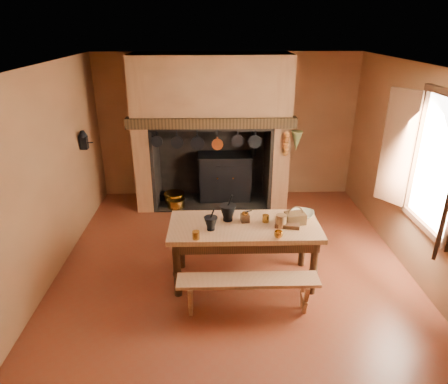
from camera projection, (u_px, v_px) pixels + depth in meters
name	position (u px, v px, depth m)	size (l,w,h in m)	color
floor	(233.00, 267.00, 5.82)	(5.50, 5.50, 0.00)	maroon
ceiling	(235.00, 67.00, 4.72)	(5.50, 5.50, 0.00)	silver
back_wall	(227.00, 127.00, 7.80)	(5.00, 0.02, 2.80)	#99653D
wall_left	(43.00, 179.00, 5.21)	(0.02, 5.50, 2.80)	#99653D
wall_right	(421.00, 176.00, 5.33)	(0.02, 5.50, 2.80)	#99653D
wall_front	(254.00, 321.00, 2.74)	(5.00, 0.02, 2.80)	#99653D
chimney_breast	(211.00, 111.00, 7.22)	(2.95, 0.96, 2.80)	#99653D
iron_range	(225.00, 176.00, 7.88)	(1.12, 0.55, 1.60)	black
hearth_pans	(174.00, 200.00, 7.79)	(0.51, 0.62, 0.20)	#AF7A28
hanging_pans	(209.00, 142.00, 6.94)	(1.92, 0.29, 0.27)	black
onion_string	(286.00, 144.00, 6.96)	(0.12, 0.10, 0.46)	#9A471C
herb_bunch	(296.00, 141.00, 6.95)	(0.20, 0.20, 0.35)	#515528
window	(429.00, 164.00, 4.84)	(0.39, 1.75, 1.76)	white
wall_coffee_mill	(83.00, 139.00, 6.59)	(0.23, 0.16, 0.31)	black
work_table	(244.00, 233.00, 5.27)	(1.97, 0.88, 0.85)	#B37F52
bench_front	(248.00, 287.00, 4.79)	(1.70, 0.30, 0.48)	#B37F52
bench_back	(240.00, 229.00, 6.12)	(1.72, 0.30, 0.48)	#B37F52
mortar_large	(228.00, 212.00, 5.28)	(0.22, 0.22, 0.37)	black
mortar_small	(211.00, 223.00, 5.05)	(0.18, 0.18, 0.30)	black
coffee_grinder	(245.00, 217.00, 5.27)	(0.15, 0.12, 0.17)	#3B1D12
brass_mug_a	(196.00, 235.00, 4.85)	(0.09, 0.09, 0.10)	#AF7A28
brass_mug_b	(266.00, 219.00, 5.26)	(0.09, 0.09, 0.10)	#AF7A28
mixing_bowl	(302.00, 215.00, 5.40)	(0.31, 0.31, 0.08)	beige
stoneware_crock	(281.00, 221.00, 5.12)	(0.13, 0.13, 0.17)	brown
glass_jar	(283.00, 220.00, 5.18)	(0.08, 0.08, 0.14)	beige
wicker_basket	(295.00, 218.00, 5.22)	(0.28, 0.22, 0.25)	#442914
wooden_tray	(287.00, 224.00, 5.18)	(0.31, 0.22, 0.05)	#3B1D12
brass_cup	(279.00, 234.00, 4.88)	(0.11, 0.11, 0.09)	#AF7A28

